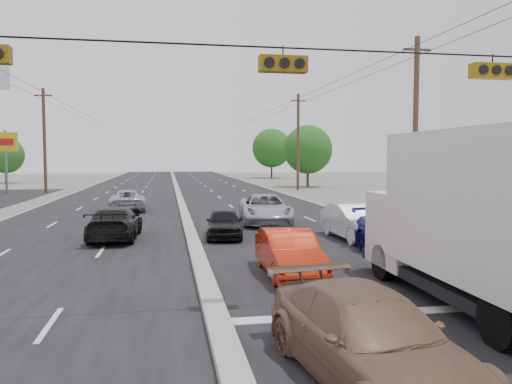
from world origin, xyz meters
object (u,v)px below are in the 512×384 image
(pole_sign_far, at_px, (5,147))
(oncoming_near, at_px, (115,223))
(queue_car_c, at_px, (265,209))
(tree_left_far, at_px, (5,155))
(queue_car_e, at_px, (368,216))
(tree_right_far, at_px, (272,148))
(queue_car_a, at_px, (224,223))
(box_truck, at_px, (485,218))
(utility_pole_right_b, at_px, (415,127))
(tan_sedan, at_px, (369,339))
(red_sedan, at_px, (289,253))
(queue_car_b, at_px, (355,223))
(queue_car_d, at_px, (410,237))
(tree_right_mid, at_px, (308,150))
(utility_pole_right_c, at_px, (298,141))
(utility_pole_left_c, at_px, (44,140))
(oncoming_far, at_px, (127,200))

(pole_sign_far, distance_m, oncoming_near, 32.09)
(pole_sign_far, relative_size, queue_car_c, 1.11)
(tree_left_far, bearing_deg, pole_sign_far, -73.30)
(queue_car_e, bearing_deg, tree_right_far, 86.69)
(pole_sign_far, distance_m, queue_car_e, 37.56)
(tree_right_far, height_order, queue_car_a, tree_right_far)
(tree_right_far, bearing_deg, box_truck, -97.97)
(utility_pole_right_b, bearing_deg, tan_sedan, -119.39)
(tree_right_far, bearing_deg, red_sedan, -101.47)
(utility_pole_right_b, distance_m, tree_right_far, 55.11)
(tree_left_far, height_order, box_truck, tree_left_far)
(queue_car_b, height_order, queue_car_d, queue_car_d)
(queue_car_a, distance_m, oncoming_near, 4.57)
(red_sedan, xyz_separation_m, queue_car_e, (5.94, 8.40, -0.03))
(queue_car_b, bearing_deg, pole_sign_far, 123.85)
(queue_car_c, height_order, queue_car_e, queue_car_c)
(tree_left_far, relative_size, queue_car_a, 1.66)
(tree_right_mid, relative_size, queue_car_e, 1.91)
(utility_pole_right_c, bearing_deg, queue_car_d, -98.88)
(utility_pole_left_c, relative_size, red_sedan, 2.49)
(pole_sign_far, distance_m, queue_car_d, 42.22)
(box_truck, xyz_separation_m, queue_car_d, (0.86, 5.22, -1.29))
(utility_pole_right_c, distance_m, tree_right_mid, 5.64)
(red_sedan, bearing_deg, utility_pole_right_b, 50.42)
(tree_right_far, distance_m, oncoming_near, 62.34)
(red_sedan, relative_size, queue_car_a, 1.09)
(queue_car_e, bearing_deg, tree_left_far, 126.30)
(utility_pole_left_c, relative_size, tree_right_mid, 1.40)
(tree_right_mid, height_order, box_truck, tree_right_mid)
(pole_sign_far, bearing_deg, tree_right_far, 43.15)
(tree_right_mid, height_order, red_sedan, tree_right_mid)
(tree_right_mid, bearing_deg, tan_sedan, -104.96)
(utility_pole_left_c, height_order, tree_right_mid, utility_pole_left_c)
(box_truck, bearing_deg, utility_pole_right_c, 82.05)
(utility_pole_left_c, bearing_deg, queue_car_e, -53.54)
(tree_right_mid, bearing_deg, queue_car_e, -101.20)
(tree_left_far, bearing_deg, box_truck, -65.04)
(tan_sedan, relative_size, oncoming_near, 1.01)
(utility_pole_right_b, xyz_separation_m, utility_pole_right_c, (0.00, 25.00, 0.00))
(queue_car_e, bearing_deg, oncoming_far, 142.27)
(utility_pole_right_b, height_order, queue_car_d, utility_pole_right_b)
(utility_pole_right_b, height_order, queue_car_b, utility_pole_right_b)
(tan_sedan, height_order, queue_car_e, tan_sedan)
(pole_sign_far, bearing_deg, red_sedan, -63.28)
(utility_pole_right_c, relative_size, queue_car_c, 1.85)
(tree_right_mid, height_order, queue_car_b, tree_right_mid)
(utility_pole_right_c, bearing_deg, queue_car_b, -100.57)
(tree_right_far, relative_size, queue_car_e, 2.19)
(utility_pole_right_b, bearing_deg, oncoming_far, 155.20)
(tree_right_mid, height_order, queue_car_e, tree_right_mid)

